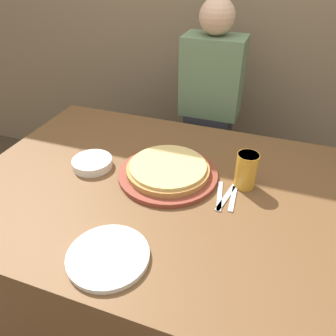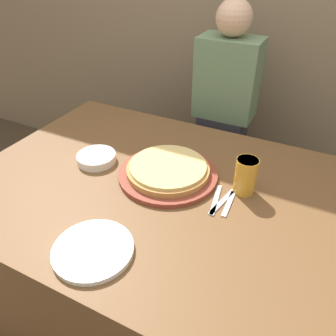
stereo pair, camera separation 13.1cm
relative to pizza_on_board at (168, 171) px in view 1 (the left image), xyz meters
The scene contains 10 objects.
ground_plane 0.76m from the pizza_on_board, 122.71° to the right, with size 12.00×12.00×0.00m, color #473828.
dining_table 0.40m from the pizza_on_board, 122.71° to the right, with size 1.44×1.09×0.73m.
pizza_on_board is the anchor object (origin of this frame).
beer_glass 0.31m from the pizza_on_board, ahead, with size 0.08×0.08×0.14m.
dinner_plate 0.46m from the pizza_on_board, 93.49° to the right, with size 0.25×0.25×0.02m.
side_bowl 0.33m from the pizza_on_board, behind, with size 0.17×0.17×0.04m.
fork 0.23m from the pizza_on_board, 13.97° to the right, with size 0.05×0.18×0.00m.
dinner_knife 0.26m from the pizza_on_board, 12.63° to the right, with size 0.05×0.17×0.00m.
spoon 0.28m from the pizza_on_board, 11.52° to the right, with size 0.03×0.15×0.00m.
diner_person 0.70m from the pizza_on_board, 89.44° to the left, with size 0.32×0.20×1.31m.
Camera 1 is at (0.41, -0.94, 1.53)m, focal length 35.00 mm.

